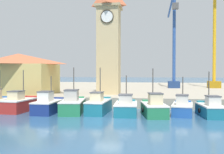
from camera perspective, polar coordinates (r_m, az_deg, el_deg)
ground_plane at (r=23.23m, az=-0.82°, el=-9.16°), size 300.00×300.00×0.00m
quay_wharf at (r=49.34m, az=3.99°, el=-2.89°), size 120.00×40.00×1.20m
fishing_boat_left_outer at (r=29.16m, az=-19.33°, el=-5.51°), size 2.38×4.70×4.33m
fishing_boat_left_inner at (r=27.36m, az=-13.61°, el=-5.95°), size 2.16×4.69×3.69m
fishing_boat_mid_left at (r=26.70m, az=-8.53°, el=-5.99°), size 2.72×5.05×4.59m
fishing_boat_center at (r=26.39m, az=-2.91°, el=-6.16°), size 2.06×4.82×4.57m
fishing_boat_mid_right at (r=25.43m, az=3.06°, el=-6.61°), size 2.33×4.30×3.79m
fishing_boat_right_inner at (r=25.15m, az=9.11°, el=-6.63°), size 2.69×4.80×4.47m
fishing_boat_right_outer at (r=26.33m, az=15.07°, el=-6.45°), size 2.51×4.40×3.66m
fishing_boat_far_right at (r=26.15m, az=20.65°, el=-6.50°), size 2.17×4.33×4.17m
clock_tower at (r=35.03m, az=-0.70°, el=9.18°), size 3.35×3.35×16.29m
warehouse_left at (r=36.85m, az=-19.72°, el=0.78°), size 9.60×6.92×5.33m
port_crane_near at (r=48.30m, az=13.30°, el=5.59°), size 2.00×10.23×17.44m
port_crane_far at (r=50.36m, az=21.36°, el=6.99°), size 2.00×8.09×20.55m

